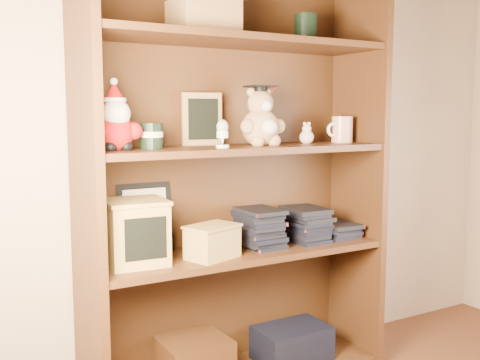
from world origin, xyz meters
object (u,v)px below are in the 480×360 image
object	(u,v)px
grad_teddy_bear	(261,122)
treats_box	(136,232)
teacher_mug	(342,130)
bookcase	(233,189)

from	to	relation	value
grad_teddy_bear	treats_box	bearing A→B (deg)	179.31
grad_teddy_bear	teacher_mug	xyz separation A→B (m)	(0.40, 0.01, -0.03)
grad_teddy_bear	teacher_mug	distance (m)	0.40
grad_teddy_bear	treats_box	world-z (taller)	grad_teddy_bear
bookcase	grad_teddy_bear	world-z (taller)	bookcase
teacher_mug	grad_teddy_bear	bearing A→B (deg)	-178.99
teacher_mug	treats_box	xyz separation A→B (m)	(-0.91, -0.00, -0.34)
bookcase	treats_box	bearing A→B (deg)	-172.94
teacher_mug	bookcase	bearing A→B (deg)	174.18
teacher_mug	treats_box	size ratio (longest dim) A/B	0.55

